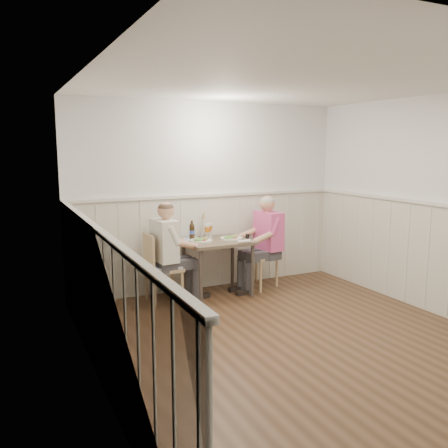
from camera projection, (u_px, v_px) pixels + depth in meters
name	position (u px, v px, depth m)	size (l,w,h in m)	color
ground_plane	(298.00, 343.00, 4.86)	(4.50, 4.50, 0.00)	#432B1A
room_shell	(302.00, 195.00, 4.62)	(4.04, 4.54, 2.60)	white
wainscot	(265.00, 263.00, 5.37)	(4.00, 4.49, 1.34)	silver
dining_table	(218.00, 248.00, 6.37)	(0.85, 0.70, 0.75)	brown
chair_right	(261.00, 252.00, 6.77)	(0.58, 0.58, 0.93)	tan
chair_left	(159.00, 265.00, 6.06)	(0.43, 0.43, 0.91)	tan
man_in_pink	(266.00, 249.00, 6.68)	(0.65, 0.45, 1.34)	#3F3F47
diner_cream	(168.00, 260.00, 6.06)	(0.64, 0.45, 1.33)	#3F3F47
plate_man	(231.00, 237.00, 6.43)	(0.30, 0.30, 0.08)	white
plate_diner	(200.00, 240.00, 6.27)	(0.30, 0.30, 0.08)	white
beer_glass_a	(210.00, 228.00, 6.55)	(0.08, 0.08, 0.20)	silver
beer_glass_b	(207.00, 229.00, 6.44)	(0.08, 0.08, 0.20)	silver
beer_bottle	(192.00, 231.00, 6.40)	(0.07, 0.07, 0.26)	black
rolled_napkin	(244.00, 241.00, 6.18)	(0.18, 0.04, 0.04)	white
grass_vase	(202.00, 225.00, 6.54)	(0.04, 0.04, 0.37)	silver
gingham_mat	(189.00, 239.00, 6.41)	(0.35, 0.30, 0.01)	#7189C4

